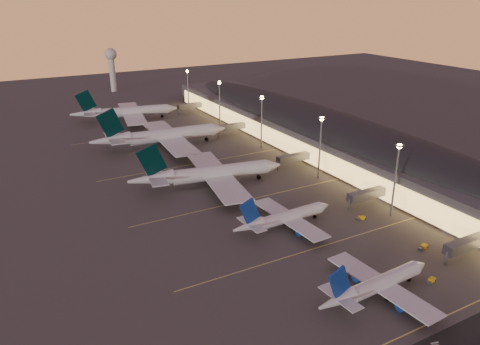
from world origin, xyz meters
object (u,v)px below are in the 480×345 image
airliner_narrow_south (376,285)px  airliner_wide_near (208,174)px  baggage_tug_b (423,247)px  airliner_wide_mid (161,136)px  airliner_narrow_north (284,218)px  airliner_wide_far (126,112)px  baggage_tug_a (431,281)px  baggage_tug_c (361,218)px  radar_tower (111,62)px

airliner_narrow_south → airliner_wide_near: (-5.76, 85.31, 1.67)m
baggage_tug_b → airliner_wide_mid: bearing=89.6°
airliner_narrow_north → baggage_tug_b: airliner_narrow_north is taller
airliner_wide_far → baggage_tug_a: bearing=-73.6°
airliner_wide_mid → airliner_wide_near: bearing=-86.8°
baggage_tug_a → baggage_tug_c: (9.24, 36.73, 0.02)m
airliner_narrow_north → baggage_tug_a: (16.88, -44.42, -3.03)m
baggage_tug_c → airliner_wide_far: bearing=110.4°
airliner_wide_near → baggage_tug_c: (32.52, -51.09, -4.62)m
airliner_wide_near → airliner_wide_mid: (1.28, 56.37, 0.52)m
radar_tower → airliner_wide_mid: bearing=-96.1°
airliner_wide_mid → baggage_tug_c: 112.03m
airliner_narrow_north → baggage_tug_a: bearing=-71.5°
airliner_wide_mid → baggage_tug_a: (22.00, -144.19, -5.16)m
airliner_narrow_south → airliner_narrow_north: bearing=86.0°
airliner_narrow_south → radar_tower: 292.07m
airliner_wide_near → baggage_tug_c: size_ratio=17.30×
radar_tower → airliner_wide_near: bearing=-94.8°
baggage_tug_c → airliner_narrow_south: bearing=-118.6°
airliner_wide_near → baggage_tug_c: bearing=-48.1°
airliner_narrow_south → baggage_tug_c: bearing=48.8°
airliner_wide_mid → airliner_wide_far: (-0.95, 58.45, -0.49)m
radar_tower → airliner_wide_far: bearing=-100.5°
airliner_narrow_south → baggage_tug_c: 43.54m
airliner_narrow_south → baggage_tug_c: size_ratio=10.37×
airliner_narrow_north → airliner_wide_far: airliner_wide_far is taller
airliner_wide_mid → baggage_tug_b: bearing=-71.0°
baggage_tug_b → baggage_tug_c: bearing=81.8°
airliner_narrow_south → baggage_tug_b: size_ratio=9.42×
radar_tower → baggage_tug_b: size_ratio=8.29×
airliner_wide_near → baggage_tug_b: size_ratio=15.71×
airliner_wide_near → airliner_wide_far: size_ratio=0.99×
airliner_wide_near → baggage_tug_b: 82.83m
airliner_wide_far → airliner_narrow_south: bearing=-78.5°
airliner_narrow_south → radar_tower: bearing=84.6°
airliner_narrow_north → baggage_tug_a: airliner_narrow_north is taller
airliner_narrow_north → airliner_wide_mid: bearing=90.7°
airliner_wide_mid → baggage_tug_c: bearing=-69.3°
baggage_tug_a → airliner_narrow_north: bearing=94.9°
airliner_wide_near → baggage_tug_a: size_ratio=17.67×
airliner_wide_far → baggage_tug_a: size_ratio=17.77×
airliner_wide_near → airliner_wide_mid: airliner_wide_mid is taller
airliner_narrow_north → airliner_wide_near: airliner_wide_near is taller
airliner_narrow_north → baggage_tug_b: 42.78m
airliner_narrow_north → airliner_wide_far: bearing=89.9°
airliner_wide_near → radar_tower: size_ratio=1.90×
airliner_wide_far → radar_tower: 94.20m
airliner_narrow_south → baggage_tug_b: 31.53m
airliner_narrow_south → airliner_wide_mid: (-4.48, 141.68, 2.19)m
radar_tower → baggage_tug_c: size_ratio=9.13×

